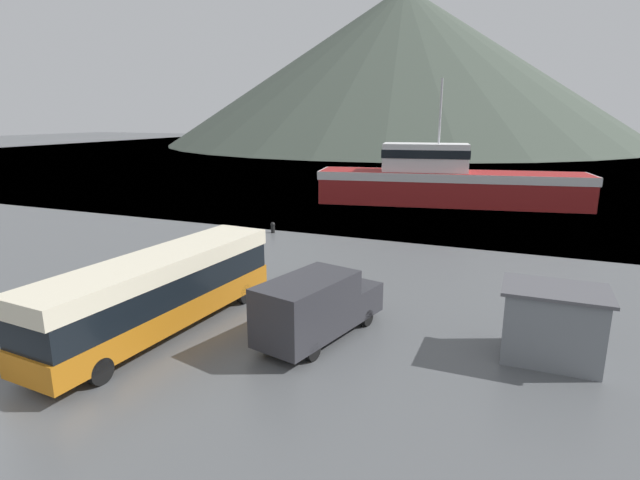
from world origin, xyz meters
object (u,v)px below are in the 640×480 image
at_px(delivery_van, 317,306).
at_px(fishing_boat, 446,181).
at_px(storage_bin, 154,273).
at_px(dock_kiosk, 552,324).
at_px(tour_bus, 161,289).

height_order(delivery_van, fishing_boat, fishing_boat).
xyz_separation_m(fishing_boat, storage_bin, (-9.97, -30.09, -1.68)).
bearing_deg(delivery_van, dock_kiosk, 24.40).
distance_m(fishing_boat, storage_bin, 31.74).
distance_m(tour_bus, fishing_boat, 34.94).
height_order(tour_bus, dock_kiosk, tour_bus).
xyz_separation_m(tour_bus, fishing_boat, (5.79, 34.45, 0.51)).
relative_size(tour_bus, storage_bin, 9.67).
bearing_deg(dock_kiosk, storage_bin, 176.72).
relative_size(delivery_van, storage_bin, 5.27).
bearing_deg(storage_bin, dock_kiosk, -3.28).
height_order(tour_bus, fishing_boat, fishing_boat).
distance_m(tour_bus, delivery_van, 6.20).
height_order(fishing_boat, storage_bin, fishing_boat).
bearing_deg(tour_bus, fishing_boat, 84.46).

